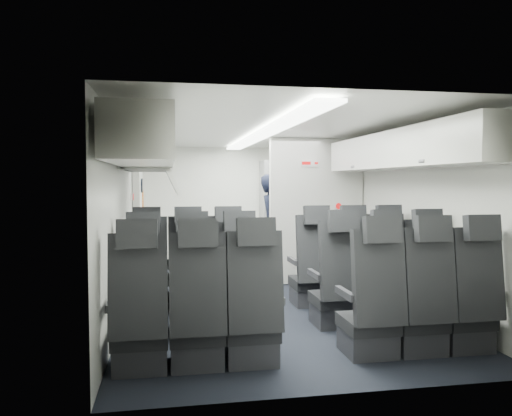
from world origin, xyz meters
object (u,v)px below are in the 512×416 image
object	(u,v)px
seat_row_mid	(288,291)
boarding_door	(138,218)
carry_on_bag	(146,156)
seat_row_front	(270,274)
galley_unit	(284,212)
seat_row_rear	(313,314)
flight_attendant	(272,226)

from	to	relation	value
seat_row_mid	boarding_door	xyz separation A→B (m)	(-1.64, 2.99, 0.55)
carry_on_bag	boarding_door	bearing A→B (deg)	100.44
seat_row_front	galley_unit	distance (m)	3.43
seat_row_rear	carry_on_bag	bearing A→B (deg)	124.18
seat_row_mid	seat_row_rear	bearing A→B (deg)	-90.00
seat_row_front	boarding_door	distance (m)	2.71
seat_row_rear	flight_attendant	world-z (taller)	flight_attendant
seat_row_front	carry_on_bag	xyz separation A→B (m)	(-1.44, 0.32, 1.41)
seat_row_front	seat_row_rear	distance (m)	1.80
seat_row_front	flight_attendant	size ratio (longest dim) A/B	2.05
seat_row_mid	seat_row_rear	world-z (taller)	same
seat_row_mid	flight_attendant	world-z (taller)	flight_attendant
seat_row_rear	carry_on_bag	xyz separation A→B (m)	(-1.44, 2.12, 1.41)
seat_row_front	seat_row_mid	bearing A→B (deg)	-90.00
boarding_door	seat_row_front	bearing A→B (deg)	-51.84
seat_row_front	flight_attendant	distance (m)	1.93
seat_row_front	seat_row_rear	bearing A→B (deg)	-90.00
seat_row_rear	carry_on_bag	distance (m)	2.93
flight_attendant	carry_on_bag	bearing A→B (deg)	134.42
seat_row_mid	boarding_door	distance (m)	3.45
seat_row_front	seat_row_mid	xyz separation A→B (m)	(0.00, -0.90, 0.00)
seat_row_rear	galley_unit	xyz separation A→B (m)	(0.95, 5.05, 0.55)
galley_unit	seat_row_mid	bearing A→B (deg)	-102.88
seat_row_rear	flight_attendant	distance (m)	3.69
boarding_door	flight_attendant	size ratio (longest dim) A/B	1.14
seat_row_mid	galley_unit	distance (m)	4.30
galley_unit	flight_attendant	xyz separation A→B (m)	(-0.53, -1.41, -0.14)
flight_attendant	seat_row_rear	bearing A→B (deg)	178.57
seat_row_front	carry_on_bag	distance (m)	2.04
seat_row_front	seat_row_mid	world-z (taller)	same
galley_unit	boarding_door	distance (m)	2.84
carry_on_bag	seat_row_front	bearing A→B (deg)	-8.55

